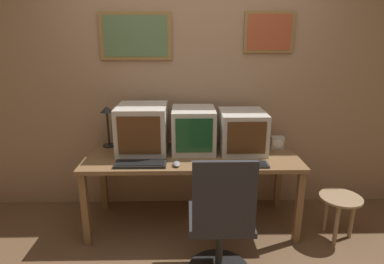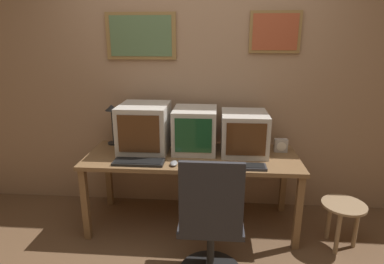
{
  "view_description": "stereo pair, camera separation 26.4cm",
  "coord_description": "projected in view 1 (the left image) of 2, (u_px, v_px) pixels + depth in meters",
  "views": [
    {
      "loc": [
        -0.05,
        -1.78,
        1.74
      ],
      "look_at": [
        0.0,
        0.95,
        0.92
      ],
      "focal_mm": 30.0,
      "sensor_mm": 36.0,
      "label": 1
    },
    {
      "loc": [
        0.21,
        -1.77,
        1.74
      ],
      "look_at": [
        0.0,
        0.95,
        0.92
      ],
      "focal_mm": 30.0,
      "sensor_mm": 36.0,
      "label": 2
    }
  ],
  "objects": [
    {
      "name": "keyboard_main",
      "position": [
        140.0,
        164.0,
        2.68
      ],
      "size": [
        0.43,
        0.17,
        0.03
      ],
      "color": "black",
      "rests_on": "desk"
    },
    {
      "name": "monitor_left",
      "position": [
        143.0,
        129.0,
        2.95
      ],
      "size": [
        0.44,
        0.48,
        0.44
      ],
      "color": "beige",
      "rests_on": "desk"
    },
    {
      "name": "desk_clock",
      "position": [
        277.0,
        143.0,
        3.06
      ],
      "size": [
        0.12,
        0.07,
        0.12
      ],
      "color": "#B7B2AD",
      "rests_on": "desk"
    },
    {
      "name": "office_chair",
      "position": [
        221.0,
        228.0,
        2.28
      ],
      "size": [
        0.48,
        0.48,
        1.0
      ],
      "color": "black",
      "rests_on": "ground_plane"
    },
    {
      "name": "wall_back",
      "position": [
        191.0,
        82.0,
        3.18
      ],
      "size": [
        8.0,
        0.08,
        2.6
      ],
      "color": "tan",
      "rests_on": "ground_plane"
    },
    {
      "name": "mouse_near_keyboard",
      "position": [
        177.0,
        164.0,
        2.67
      ],
      "size": [
        0.06,
        0.11,
        0.03
      ],
      "color": "gray",
      "rests_on": "desk"
    },
    {
      "name": "keyboard_side",
      "position": [
        245.0,
        164.0,
        2.67
      ],
      "size": [
        0.38,
        0.13,
        0.03
      ],
      "color": "#333338",
      "rests_on": "desk"
    },
    {
      "name": "monitor_center",
      "position": [
        194.0,
        130.0,
        2.99
      ],
      "size": [
        0.39,
        0.44,
        0.4
      ],
      "color": "beige",
      "rests_on": "desk"
    },
    {
      "name": "desk_lamp",
      "position": [
        107.0,
        118.0,
        3.06
      ],
      "size": [
        0.13,
        0.13,
        0.4
      ],
      "color": "black",
      "rests_on": "desk"
    },
    {
      "name": "monitor_right",
      "position": [
        242.0,
        131.0,
        2.98
      ],
      "size": [
        0.41,
        0.46,
        0.38
      ],
      "color": "beige",
      "rests_on": "desk"
    },
    {
      "name": "side_stool",
      "position": [
        340.0,
        206.0,
        2.8
      ],
      "size": [
        0.36,
        0.36,
        0.41
      ],
      "color": "#9E7F5B",
      "rests_on": "ground_plane"
    },
    {
      "name": "desk",
      "position": [
        192.0,
        162.0,
        2.93
      ],
      "size": [
        1.91,
        0.72,
        0.7
      ],
      "color": "olive",
      "rests_on": "ground_plane"
    }
  ]
}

